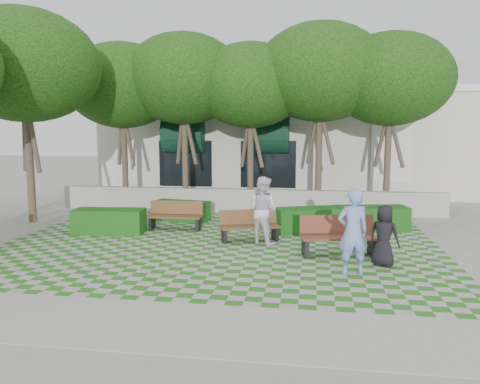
% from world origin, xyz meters
% --- Properties ---
extents(ground, '(90.00, 90.00, 0.00)m').
position_xyz_m(ground, '(0.00, 0.00, 0.00)').
color(ground, gray).
rests_on(ground, ground).
extents(lawn, '(12.00, 12.00, 0.00)m').
position_xyz_m(lawn, '(0.00, 1.00, 0.01)').
color(lawn, '#2B721E').
rests_on(lawn, ground).
extents(sidewalk_south, '(16.00, 2.00, 0.01)m').
position_xyz_m(sidewalk_south, '(0.00, -4.70, 0.01)').
color(sidewalk_south, '#9E9B93').
rests_on(sidewalk_south, ground).
extents(retaining_wall, '(15.00, 0.36, 0.90)m').
position_xyz_m(retaining_wall, '(0.00, 6.20, 0.45)').
color(retaining_wall, '#9E9B93').
rests_on(retaining_wall, ground).
extents(bench_east, '(2.00, 0.98, 1.01)m').
position_xyz_m(bench_east, '(3.23, 0.18, 0.48)').
color(bench_east, brown).
rests_on(bench_east, ground).
extents(bench_mid, '(1.78, 1.12, 0.89)m').
position_xyz_m(bench_mid, '(0.78, 1.41, 0.43)').
color(bench_mid, brown).
rests_on(bench_mid, ground).
extents(bench_west, '(1.73, 0.61, 0.90)m').
position_xyz_m(bench_west, '(-1.77, 2.62, 0.43)').
color(bench_west, brown).
rests_on(bench_west, ground).
extents(hedge_east, '(2.31, 1.27, 0.77)m').
position_xyz_m(hedge_east, '(4.46, 3.44, 0.38)').
color(hedge_east, '#134512').
rests_on(hedge_east, ground).
extents(hedge_midright, '(2.32, 1.60, 0.76)m').
position_xyz_m(hedge_midright, '(2.49, 2.91, 0.38)').
color(hedge_midright, '#134914').
rests_on(hedge_midright, ground).
extents(hedge_midleft, '(2.09, 1.16, 0.69)m').
position_xyz_m(hedge_midleft, '(-2.02, 4.11, 0.35)').
color(hedge_midleft, '#144E15').
rests_on(hedge_midleft, ground).
extents(hedge_west, '(2.22, 1.06, 0.75)m').
position_xyz_m(hedge_west, '(-3.64, 1.75, 0.38)').
color(hedge_west, '#174913').
rests_on(hedge_west, ground).
extents(person_blue, '(0.79, 0.62, 1.91)m').
position_xyz_m(person_blue, '(3.44, -1.41, 0.95)').
color(person_blue, '#7690D8').
rests_on(person_blue, ground).
extents(person_dark, '(0.84, 0.74, 1.45)m').
position_xyz_m(person_dark, '(4.22, -0.64, 0.72)').
color(person_dark, black).
rests_on(person_dark, ground).
extents(person_white, '(1.16, 1.08, 1.89)m').
position_xyz_m(person_white, '(1.20, 1.14, 0.95)').
color(person_white, silver).
rests_on(person_white, ground).
extents(tree_row, '(17.70, 13.40, 7.41)m').
position_xyz_m(tree_row, '(-1.86, 5.95, 5.18)').
color(tree_row, '#47382B').
rests_on(tree_row, ground).
extents(building, '(18.00, 8.92, 5.15)m').
position_xyz_m(building, '(0.93, 14.08, 2.52)').
color(building, beige).
rests_on(building, ground).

